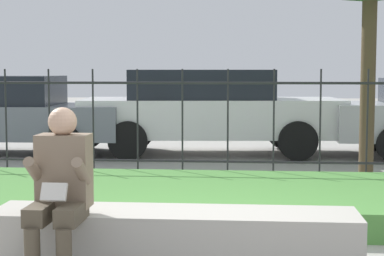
% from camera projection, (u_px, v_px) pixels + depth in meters
% --- Properties ---
extents(stone_bench, '(2.79, 0.57, 0.42)m').
position_uv_depth(stone_bench, '(174.00, 241.00, 4.90)').
color(stone_bench, '#ADA89E').
rests_on(stone_bench, ground_plane).
extents(person_seated_reader, '(0.42, 0.73, 1.22)m').
position_uv_depth(person_seated_reader, '(60.00, 186.00, 4.61)').
color(person_seated_reader, black).
rests_on(person_seated_reader, ground_plane).
extents(grass_berm, '(9.70, 2.35, 0.26)m').
position_uv_depth(grass_berm, '(223.00, 200.00, 6.74)').
color(grass_berm, '#4C893D').
rests_on(grass_berm, ground_plane).
extents(iron_fence, '(7.70, 0.03, 1.51)m').
position_uv_depth(iron_fence, '(228.00, 124.00, 8.32)').
color(iron_fence, '#232326').
rests_on(iron_fence, ground_plane).
extents(car_parked_center, '(4.66, 2.10, 1.50)m').
position_uv_depth(car_parked_center, '(209.00, 110.00, 11.37)').
color(car_parked_center, silver).
rests_on(car_parked_center, ground_plane).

